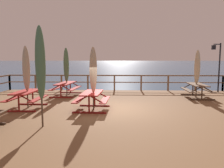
# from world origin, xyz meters

# --- Properties ---
(ground_plane) EXTENTS (600.00, 600.00, 0.00)m
(ground_plane) POSITION_xyz_m (0.00, 0.00, 0.00)
(ground_plane) COLOR navy
(wooden_deck) EXTENTS (15.11, 11.37, 0.65)m
(wooden_deck) POSITION_xyz_m (0.00, 0.00, 0.33)
(wooden_deck) COLOR brown
(wooden_deck) RESTS_ON ground
(railing_waterside_far) EXTENTS (14.91, 0.10, 1.09)m
(railing_waterside_far) POSITION_xyz_m (0.00, 5.53, 1.40)
(railing_waterside_far) COLOR brown
(railing_waterside_far) RESTS_ON wooden_deck
(picnic_table_mid_left) EXTENTS (1.56, 2.24, 0.78)m
(picnic_table_mid_left) POSITION_xyz_m (-2.88, 3.43, 1.22)
(picnic_table_mid_left) COLOR maroon
(picnic_table_mid_left) RESTS_ON wooden_deck
(picnic_table_front_left) EXTENTS (1.49, 1.78, 0.78)m
(picnic_table_front_left) POSITION_xyz_m (-0.83, -0.20, 1.20)
(picnic_table_front_left) COLOR maroon
(picnic_table_front_left) RESTS_ON wooden_deck
(picnic_table_back_right) EXTENTS (1.42, 1.79, 0.78)m
(picnic_table_back_right) POSITION_xyz_m (-3.80, -0.03, 1.21)
(picnic_table_back_right) COLOR maroon
(picnic_table_back_right) RESTS_ON wooden_deck
(picnic_table_mid_right) EXTENTS (1.48, 2.05, 0.78)m
(picnic_table_mid_right) POSITION_xyz_m (4.77, 2.95, 1.21)
(picnic_table_mid_right) COLOR brown
(picnic_table_mid_right) RESTS_ON wooden_deck
(patio_umbrella_tall_front) EXTENTS (0.32, 0.32, 2.85)m
(patio_umbrella_tall_front) POSITION_xyz_m (-2.84, 3.48, 2.47)
(patio_umbrella_tall_front) COLOR #4C3828
(patio_umbrella_tall_front) RESTS_ON wooden_deck
(patio_umbrella_tall_mid_left) EXTENTS (0.32, 0.32, 2.71)m
(patio_umbrella_tall_mid_left) POSITION_xyz_m (-0.75, -0.28, 2.37)
(patio_umbrella_tall_mid_left) COLOR #4C3828
(patio_umbrella_tall_mid_left) RESTS_ON wooden_deck
(patio_umbrella_short_front) EXTENTS (0.32, 0.32, 2.77)m
(patio_umbrella_short_front) POSITION_xyz_m (-3.74, -0.03, 2.41)
(patio_umbrella_short_front) COLOR #4C3828
(patio_umbrella_short_front) RESTS_ON wooden_deck
(patio_umbrella_short_back) EXTENTS (0.32, 0.32, 2.71)m
(patio_umbrella_short_back) POSITION_xyz_m (4.71, 2.93, 2.37)
(patio_umbrella_short_back) COLOR #4C3828
(patio_umbrella_short_back) RESTS_ON wooden_deck
(patio_umbrella_tall_back_left) EXTENTS (0.32, 0.32, 3.24)m
(patio_umbrella_tall_back_left) POSITION_xyz_m (-2.14, -2.64, 2.71)
(patio_umbrella_tall_back_left) COLOR #4C3828
(patio_umbrella_tall_back_left) RESTS_ON wooden_deck
(lamp_post_hooked) EXTENTS (0.66, 0.35, 3.20)m
(lamp_post_hooked) POSITION_xyz_m (6.67, 4.91, 2.76)
(lamp_post_hooked) COLOR black
(lamp_post_hooked) RESTS_ON wooden_deck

